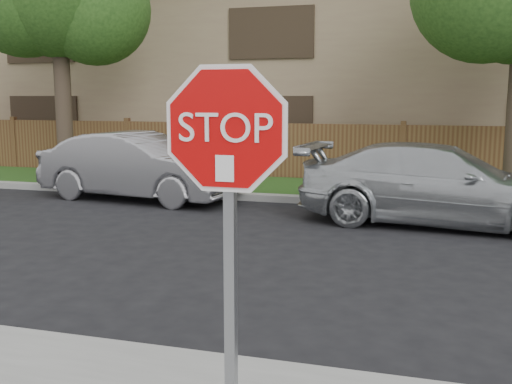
% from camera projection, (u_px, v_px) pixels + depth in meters
% --- Properties ---
extents(ground, '(90.00, 90.00, 0.00)m').
position_uv_depth(ground, '(330.00, 378.00, 5.00)').
color(ground, black).
rests_on(ground, ground).
extents(far_curb, '(70.00, 0.30, 0.15)m').
position_uv_depth(far_curb, '(393.00, 204.00, 12.71)').
color(far_curb, gray).
rests_on(far_curb, ground).
extents(grass_strip, '(70.00, 3.00, 0.12)m').
position_uv_depth(grass_strip, '(398.00, 193.00, 14.28)').
color(grass_strip, '#1E4714').
rests_on(grass_strip, ground).
extents(fence, '(70.00, 0.12, 1.60)m').
position_uv_depth(fence, '(402.00, 156.00, 15.68)').
color(fence, '#50311C').
rests_on(fence, ground).
extents(apartment_building, '(35.20, 9.20, 7.20)m').
position_uv_depth(apartment_building, '(414.00, 61.00, 20.55)').
color(apartment_building, '#93795B').
rests_on(apartment_building, ground).
extents(stop_sign, '(1.01, 0.13, 2.55)m').
position_uv_depth(stop_sign, '(227.00, 185.00, 3.42)').
color(stop_sign, gray).
rests_on(stop_sign, sidewalk_near).
extents(sedan_left, '(4.84, 2.25, 1.53)m').
position_uv_depth(sedan_left, '(140.00, 166.00, 13.56)').
color(sedan_left, '#9E9DA2').
rests_on(sedan_left, ground).
extents(sedan_right, '(5.25, 2.48, 1.48)m').
position_uv_depth(sedan_right, '(439.00, 184.00, 10.93)').
color(sedan_right, '#BABFC2').
rests_on(sedan_right, ground).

